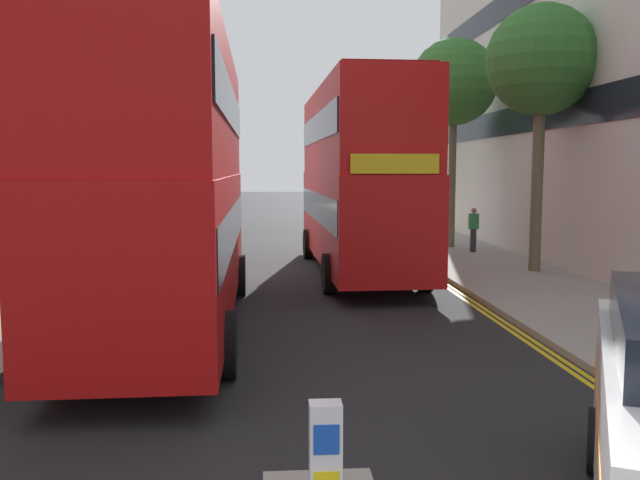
{
  "coord_description": "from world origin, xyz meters",
  "views": [
    {
      "loc": [
        -0.45,
        -1.89,
        3.19
      ],
      "look_at": [
        0.5,
        11.0,
        1.8
      ],
      "focal_mm": 37.51,
      "sensor_mm": 36.0,
      "label": 1
    }
  ],
  "objects_px": {
    "keep_left_bollard": "(325,470)",
    "double_decker_bus_oncoming": "(358,174)",
    "double_decker_bus_away": "(169,177)",
    "pedestrian_far": "(473,229)"
  },
  "relations": [
    {
      "from": "double_decker_bus_away",
      "to": "keep_left_bollard",
      "type": "bearing_deg",
      "value": -72.71
    },
    {
      "from": "double_decker_bus_away",
      "to": "double_decker_bus_oncoming",
      "type": "relative_size",
      "value": 1.0
    },
    {
      "from": "keep_left_bollard",
      "to": "double_decker_bus_away",
      "type": "xyz_separation_m",
      "value": [
        -2.45,
        7.86,
        2.42
      ]
    },
    {
      "from": "double_decker_bus_away",
      "to": "pedestrian_far",
      "type": "xyz_separation_m",
      "value": [
        9.37,
        10.47,
        -2.04
      ]
    },
    {
      "from": "double_decker_bus_away",
      "to": "double_decker_bus_oncoming",
      "type": "distance_m",
      "value": 8.22
    },
    {
      "from": "keep_left_bollard",
      "to": "double_decker_bus_away",
      "type": "relative_size",
      "value": 0.1
    },
    {
      "from": "keep_left_bollard",
      "to": "double_decker_bus_oncoming",
      "type": "bearing_deg",
      "value": 81.54
    },
    {
      "from": "keep_left_bollard",
      "to": "double_decker_bus_away",
      "type": "distance_m",
      "value": 8.58
    },
    {
      "from": "keep_left_bollard",
      "to": "pedestrian_far",
      "type": "distance_m",
      "value": 19.6
    },
    {
      "from": "keep_left_bollard",
      "to": "double_decker_bus_oncoming",
      "type": "xyz_separation_m",
      "value": [
        2.18,
        14.66,
        2.42
      ]
    }
  ]
}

